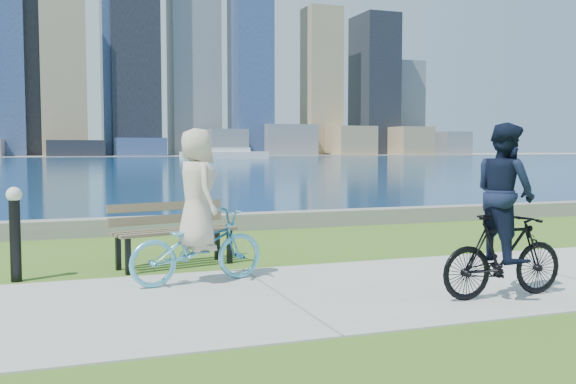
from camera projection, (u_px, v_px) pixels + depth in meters
name	position (u px, v px, depth m)	size (l,w,h in m)	color
ground	(282.00, 297.00, 7.63)	(320.00, 320.00, 0.00)	#376019
concrete_path	(282.00, 296.00, 7.63)	(80.00, 3.50, 0.02)	#9E9E99
seawall	(185.00, 224.00, 13.44)	(90.00, 0.50, 0.35)	slate
bay_water	(82.00, 162.00, 75.30)	(320.00, 131.00, 0.01)	navy
far_shore	(73.00, 156.00, 129.81)	(320.00, 30.00, 0.12)	gray
city_skyline	(61.00, 34.00, 127.13)	(173.83, 22.07, 76.00)	#8F7A58
ferry_far	(224.00, 154.00, 96.19)	(12.91, 3.69, 1.75)	silver
park_bench	(172.00, 227.00, 9.60)	(1.93, 1.05, 0.95)	black
bollard_lamp	(15.00, 228.00, 8.45)	(0.20, 0.20, 1.26)	black
cyclist_woman	(197.00, 226.00, 8.28)	(0.94, 1.89, 2.00)	#59B7D9
cyclist_man	(504.00, 224.00, 7.46)	(0.60, 1.63, 2.04)	black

